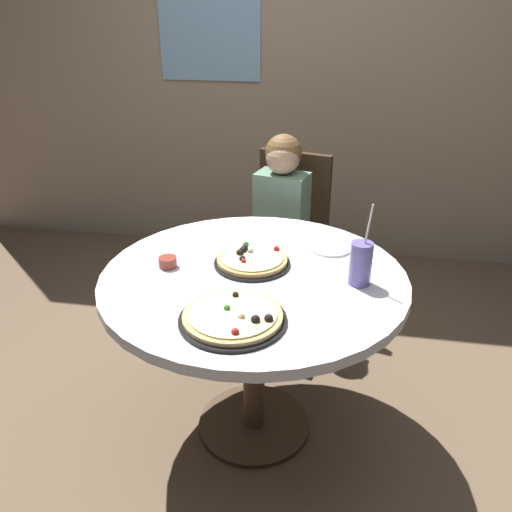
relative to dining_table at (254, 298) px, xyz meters
name	(u,v)px	position (x,y,z in m)	size (l,w,h in m)	color
ground_plane	(254,425)	(0.00, 0.00, -0.64)	(8.00, 8.00, 0.00)	brown
wall_with_window	(306,38)	(0.00, 1.90, 0.81)	(5.20, 0.14, 2.90)	gray
dining_table	(254,298)	(0.00, 0.00, 0.00)	(1.15, 1.15, 0.75)	silver
chair_wooden	(287,231)	(0.02, 0.92, -0.11)	(0.49, 0.49, 0.95)	#382619
diner_child	(276,252)	(-0.02, 0.75, -0.16)	(0.34, 0.43, 1.08)	#3F4766
pizza_veggie	(252,260)	(-0.02, 0.08, 0.12)	(0.30, 0.30, 0.05)	black
pizza_cheese	(233,317)	(-0.01, -0.33, 0.12)	(0.35, 0.35, 0.05)	black
soda_cup	(361,263)	(0.39, -0.01, 0.19)	(0.08, 0.08, 0.31)	#6659A5
sauce_bowl	(168,262)	(-0.33, 0.00, 0.13)	(0.07, 0.07, 0.04)	brown
plate_small	(330,247)	(0.27, 0.27, 0.11)	(0.18, 0.18, 0.01)	white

